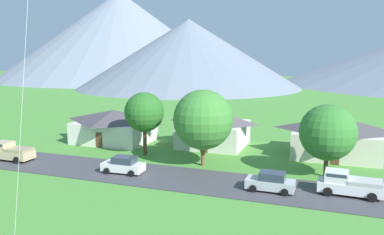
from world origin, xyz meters
TOP-DOWN VIEW (x-y plane):
  - road_strip at (0.00, 27.15)m, footprint 160.00×6.99m
  - mountain_far_west_ridge at (-84.38, 157.04)m, footprint 110.18×110.18m
  - mountain_central_ridge at (-37.78, 122.73)m, footprint 77.00×77.00m
  - house_leftmost at (10.83, 41.18)m, footprint 10.34×8.25m
  - house_left_center at (-17.54, 39.08)m, footprint 10.43×8.09m
  - house_right_center at (-4.15, 41.48)m, footprint 8.69×8.59m
  - tree_near_left at (9.98, 32.67)m, footprint 5.47×5.47m
  - tree_left_of_center at (-10.42, 34.14)m, footprint 4.66×4.66m
  - tree_center at (-2.54, 32.21)m, footprint 6.40×6.40m
  - parked_car_white_mid_west at (-9.17, 26.84)m, footprint 4.26×2.20m
  - parked_car_silver_mid_east at (5.58, 26.63)m, footprint 4.21×2.11m
  - pickup_truck_sand_west_side at (-23.61, 26.76)m, footprint 5.21×2.35m
  - pickup_truck_white_east_side at (11.90, 27.86)m, footprint 5.28×2.49m

SIDE VIEW (x-z plane):
  - road_strip at x=0.00m, z-range 0.00..0.08m
  - parked_car_white_mid_west at x=-9.17m, z-range 0.03..1.71m
  - parked_car_silver_mid_east at x=5.58m, z-range 0.03..1.71m
  - pickup_truck_sand_west_side at x=-23.61m, z-range 0.06..2.06m
  - pickup_truck_white_east_side at x=11.90m, z-range 0.06..2.06m
  - house_left_center at x=-17.54m, z-range 0.08..4.46m
  - house_right_center at x=-4.15m, z-range 0.08..4.80m
  - house_leftmost at x=10.83m, z-range 0.08..4.81m
  - tree_near_left at x=9.98m, z-range 0.84..8.02m
  - tree_center at x=-2.54m, z-range 0.91..9.13m
  - tree_left_of_center at x=-10.42m, z-range 1.39..8.88m
  - mountain_central_ridge at x=-37.78m, z-range 0.00..23.33m
  - mountain_far_west_ridge at x=-84.38m, z-range 0.00..39.54m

